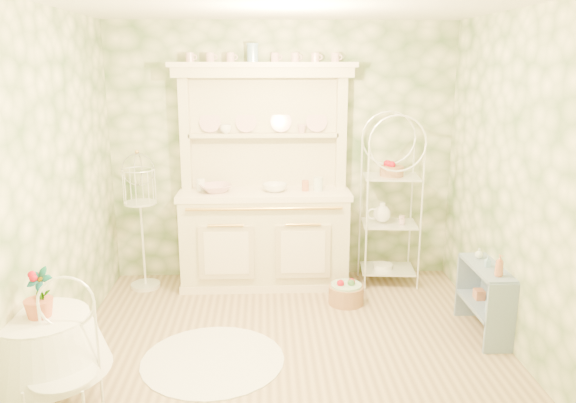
{
  "coord_description": "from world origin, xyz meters",
  "views": [
    {
      "loc": [
        -0.2,
        -4.07,
        2.29
      ],
      "look_at": [
        0.0,
        0.5,
        1.15
      ],
      "focal_mm": 35.0,
      "sensor_mm": 36.0,
      "label": 1
    }
  ],
  "objects_px": {
    "bakers_rack": "(390,203)",
    "kitchen_dresser": "(264,178)",
    "side_shelf": "(484,302)",
    "round_table": "(46,367)",
    "cafe_chair": "(64,385)",
    "floor_basket": "(346,293)",
    "birdcage_stand": "(142,224)"
  },
  "relations": [
    {
      "from": "bakers_rack",
      "to": "kitchen_dresser",
      "type": "bearing_deg",
      "value": -175.64
    },
    {
      "from": "side_shelf",
      "to": "round_table",
      "type": "height_order",
      "value": "round_table"
    },
    {
      "from": "kitchen_dresser",
      "to": "round_table",
      "type": "xyz_separation_m",
      "value": [
        -1.44,
        -2.24,
        -0.79
      ]
    },
    {
      "from": "kitchen_dresser",
      "to": "cafe_chair",
      "type": "xyz_separation_m",
      "value": [
        -1.23,
        -2.51,
        -0.75
      ]
    },
    {
      "from": "cafe_chair",
      "to": "floor_basket",
      "type": "bearing_deg",
      "value": 41.9
    },
    {
      "from": "floor_basket",
      "to": "kitchen_dresser",
      "type": "bearing_deg",
      "value": 145.16
    },
    {
      "from": "floor_basket",
      "to": "bakers_rack",
      "type": "bearing_deg",
      "value": 45.37
    },
    {
      "from": "kitchen_dresser",
      "to": "cafe_chair",
      "type": "distance_m",
      "value": 2.89
    },
    {
      "from": "round_table",
      "to": "cafe_chair",
      "type": "distance_m",
      "value": 0.35
    },
    {
      "from": "bakers_rack",
      "to": "round_table",
      "type": "height_order",
      "value": "bakers_rack"
    },
    {
      "from": "bakers_rack",
      "to": "side_shelf",
      "type": "distance_m",
      "value": 1.44
    },
    {
      "from": "kitchen_dresser",
      "to": "floor_basket",
      "type": "xyz_separation_m",
      "value": [
        0.79,
        -0.55,
        -1.04
      ]
    },
    {
      "from": "kitchen_dresser",
      "to": "floor_basket",
      "type": "height_order",
      "value": "kitchen_dresser"
    },
    {
      "from": "birdcage_stand",
      "to": "floor_basket",
      "type": "distance_m",
      "value": 2.18
    },
    {
      "from": "birdcage_stand",
      "to": "kitchen_dresser",
      "type": "bearing_deg",
      "value": 2.37
    },
    {
      "from": "kitchen_dresser",
      "to": "floor_basket",
      "type": "distance_m",
      "value": 1.41
    },
    {
      "from": "round_table",
      "to": "floor_basket",
      "type": "relative_size",
      "value": 2.23
    },
    {
      "from": "cafe_chair",
      "to": "birdcage_stand",
      "type": "bearing_deg",
      "value": 88.21
    },
    {
      "from": "bakers_rack",
      "to": "round_table",
      "type": "xyz_separation_m",
      "value": [
        -2.74,
        -2.21,
        -0.52
      ]
    },
    {
      "from": "floor_basket",
      "to": "side_shelf",
      "type": "bearing_deg",
      "value": -31.1
    },
    {
      "from": "kitchen_dresser",
      "to": "round_table",
      "type": "relative_size",
      "value": 3.22
    },
    {
      "from": "side_shelf",
      "to": "floor_basket",
      "type": "bearing_deg",
      "value": 143.5
    },
    {
      "from": "kitchen_dresser",
      "to": "round_table",
      "type": "bearing_deg",
      "value": -122.7
    },
    {
      "from": "round_table",
      "to": "cafe_chair",
      "type": "relative_size",
      "value": 0.91
    },
    {
      "from": "kitchen_dresser",
      "to": "round_table",
      "type": "distance_m",
      "value": 2.77
    },
    {
      "from": "bakers_rack",
      "to": "cafe_chair",
      "type": "xyz_separation_m",
      "value": [
        -2.53,
        -2.48,
        -0.48
      ]
    },
    {
      "from": "bakers_rack",
      "to": "side_shelf",
      "type": "relative_size",
      "value": 2.56
    },
    {
      "from": "cafe_chair",
      "to": "floor_basket",
      "type": "distance_m",
      "value": 2.82
    },
    {
      "from": "side_shelf",
      "to": "birdcage_stand",
      "type": "height_order",
      "value": "birdcage_stand"
    },
    {
      "from": "cafe_chair",
      "to": "bakers_rack",
      "type": "bearing_deg",
      "value": 42.13
    },
    {
      "from": "side_shelf",
      "to": "round_table",
      "type": "xyz_separation_m",
      "value": [
        -3.32,
        -1.03,
        0.06
      ]
    },
    {
      "from": "kitchen_dresser",
      "to": "bakers_rack",
      "type": "bearing_deg",
      "value": -1.11
    }
  ]
}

